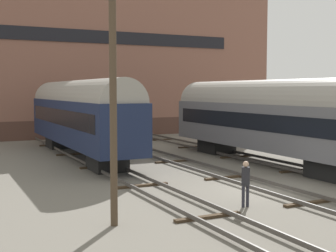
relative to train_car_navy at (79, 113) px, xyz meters
The scene contains 8 objects.
ground_plane 14.83m from the train_car_navy, 71.04° to the right, with size 200.00×200.00×0.00m, color #6B665B.
track_left 14.03m from the train_car_navy, 90.00° to the right, with size 2.60×60.00×0.26m.
track_middle 14.80m from the train_car_navy, 71.04° to the right, with size 2.60×60.00×0.26m.
train_car_navy is the anchor object (origin of this frame).
train_car_grey 12.17m from the train_car_navy, 39.09° to the right, with size 3.05×17.13×5.11m.
person_worker 16.25m from the train_car_navy, 82.50° to the right, with size 0.32×0.32×1.78m.
utility_pole 16.59m from the train_car_navy, 101.39° to the right, with size 1.80×0.24×9.68m.
warehouse_building 20.53m from the train_car_navy, 73.18° to the left, with size 38.47×13.39×17.25m.
Camera 1 is at (-13.02, -16.85, 4.48)m, focal length 50.00 mm.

